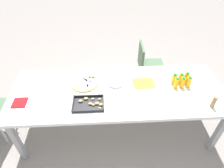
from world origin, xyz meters
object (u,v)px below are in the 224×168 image
at_px(juice_bottle_4, 182,83).
at_px(napkin_stack, 20,103).
at_px(juice_bottle_0, 186,78).
at_px(paper_folder, 144,83).
at_px(juice_bottle_5, 176,83).
at_px(cardboard_tube, 214,102).
at_px(juice_bottle_3, 189,82).
at_px(fruit_pizza, 85,82).
at_px(juice_bottle_2, 174,79).
at_px(plate_stack, 115,83).
at_px(juice_bottle_1, 181,79).
at_px(party_table, 118,94).
at_px(chair_near_left, 147,64).
at_px(snack_tray, 89,104).

distance_m(juice_bottle_4, napkin_stack, 1.85).
distance_m(juice_bottle_0, paper_folder, 0.51).
height_order(juice_bottle_5, cardboard_tube, same).
distance_m(juice_bottle_0, juice_bottle_3, 0.08).
bearing_deg(juice_bottle_3, fruit_pizza, -6.03).
relative_size(juice_bottle_2, cardboard_tube, 1.00).
distance_m(juice_bottle_3, plate_stack, 0.86).
relative_size(napkin_stack, cardboard_tube, 1.05).
height_order(juice_bottle_2, juice_bottle_3, juice_bottle_3).
height_order(juice_bottle_1, cardboard_tube, cardboard_tube).
bearing_deg(napkin_stack, juice_bottle_2, -172.34).
distance_m(party_table, juice_bottle_3, 0.84).
distance_m(party_table, juice_bottle_5, 0.69).
height_order(juice_bottle_5, paper_folder, juice_bottle_5).
bearing_deg(chair_near_left, juice_bottle_1, 18.18).
distance_m(juice_bottle_3, snack_tray, 1.18).
height_order(chair_near_left, juice_bottle_0, juice_bottle_0).
distance_m(plate_stack, napkin_stack, 1.09).
bearing_deg(napkin_stack, juice_bottle_3, -174.98).
bearing_deg(snack_tray, juice_bottle_0, -165.25).
distance_m(juice_bottle_2, plate_stack, 0.70).
bearing_deg(juice_bottle_0, juice_bottle_5, 29.16).
xyz_separation_m(juice_bottle_1, paper_folder, (0.44, -0.02, -0.06)).
bearing_deg(paper_folder, juice_bottle_0, 179.04).
xyz_separation_m(juice_bottle_1, snack_tray, (1.09, 0.30, -0.05)).
bearing_deg(juice_bottle_0, snack_tray, 14.75).
bearing_deg(juice_bottle_4, chair_near_left, -75.50).
relative_size(fruit_pizza, paper_folder, 1.33).
xyz_separation_m(chair_near_left, juice_bottle_4, (-0.21, 0.83, 0.30)).
bearing_deg(juice_bottle_4, plate_stack, -7.41).
bearing_deg(juice_bottle_0, plate_stack, -1.43).
distance_m(snack_tray, plate_stack, 0.45).
bearing_deg(cardboard_tube, fruit_pizza, -18.48).
xyz_separation_m(plate_stack, cardboard_tube, (-1.00, 0.43, 0.06)).
bearing_deg(napkin_stack, paper_folder, -169.80).
relative_size(juice_bottle_1, juice_bottle_4, 0.98).
distance_m(party_table, napkin_stack, 1.10).
bearing_deg(juice_bottle_2, party_table, 7.46).
height_order(juice_bottle_5, napkin_stack, juice_bottle_5).
relative_size(juice_bottle_4, paper_folder, 0.56).
xyz_separation_m(chair_near_left, snack_tray, (0.87, 1.05, 0.25)).
height_order(juice_bottle_4, fruit_pizza, juice_bottle_4).
bearing_deg(cardboard_tube, juice_bottle_5, -47.47).
bearing_deg(plate_stack, juice_bottle_0, 178.57).
height_order(party_table, fruit_pizza, fruit_pizza).
bearing_deg(paper_folder, juice_bottle_1, 177.94).
bearing_deg(juice_bottle_5, juice_bottle_0, -150.84).
bearing_deg(juice_bottle_4, juice_bottle_5, 1.05).
relative_size(juice_bottle_1, juice_bottle_2, 0.99).
distance_m(party_table, paper_folder, 0.34).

